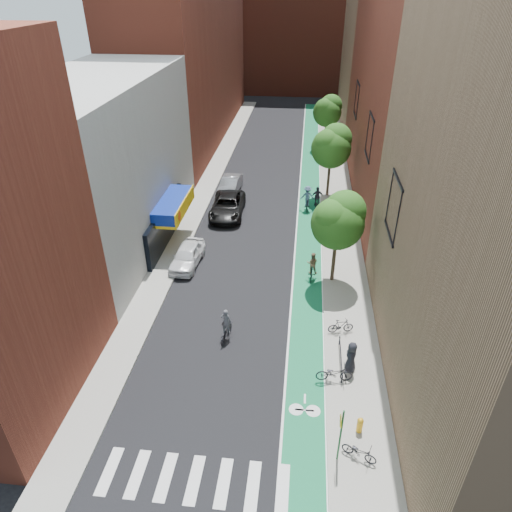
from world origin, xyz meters
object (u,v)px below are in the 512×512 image
(parked_car_silver, at_px, (230,185))
(pedestrian, at_px, (351,357))
(parked_car_black, at_px, (227,206))
(fire_hydrant, at_px, (360,425))
(cyclist_lane_near, at_px, (312,268))
(cyclist_lead, at_px, (226,329))
(parked_car_white, at_px, (187,256))
(cyclist_lane_far, at_px, (307,199))
(cyclist_lane_mid, at_px, (317,201))

(parked_car_silver, height_order, pedestrian, pedestrian)
(parked_car_black, distance_m, fire_hydrant, 23.21)
(parked_car_black, distance_m, parked_car_silver, 4.64)
(cyclist_lane_near, bearing_deg, parked_car_silver, -56.56)
(parked_car_black, bearing_deg, cyclist_lead, -82.97)
(parked_car_white, height_order, cyclist_lane_far, cyclist_lane_far)
(cyclist_lane_mid, distance_m, cyclist_lane_far, 0.88)
(cyclist_lane_mid, bearing_deg, parked_car_silver, -31.16)
(parked_car_white, bearing_deg, parked_car_black, 83.57)
(parked_car_black, bearing_deg, parked_car_silver, 94.16)
(parked_car_white, distance_m, parked_car_silver, 12.88)
(parked_car_white, height_order, cyclist_lane_near, cyclist_lane_near)
(fire_hydrant, bearing_deg, cyclist_lead, 141.03)
(parked_car_white, relative_size, parked_car_black, 0.74)
(cyclist_lane_mid, distance_m, pedestrian, 19.42)
(parked_car_silver, xyz_separation_m, cyclist_lead, (2.98, -20.21, -0.12))
(parked_car_silver, relative_size, cyclist_lead, 2.37)
(parked_car_white, bearing_deg, parked_car_silver, 89.51)
(parked_car_white, distance_m, cyclist_lead, 8.39)
(cyclist_lead, distance_m, fire_hydrant, 8.94)
(cyclist_lane_mid, relative_size, cyclist_lane_far, 0.95)
(parked_car_white, xyz_separation_m, cyclist_lane_far, (8.29, 9.95, 0.25))
(pedestrian, bearing_deg, parked_car_silver, -149.50)
(parked_car_black, relative_size, cyclist_lane_far, 2.67)
(parked_car_silver, bearing_deg, parked_car_black, -79.87)
(cyclist_lane_near, relative_size, fire_hydrant, 2.33)
(parked_car_silver, relative_size, cyclist_lane_mid, 2.22)
(parked_car_black, relative_size, pedestrian, 3.27)
(parked_car_white, height_order, cyclist_lead, cyclist_lead)
(parked_car_white, xyz_separation_m, parked_car_silver, (1.02, 12.84, 0.03))
(cyclist_lane_far, xyz_separation_m, pedestrian, (2.48, -19.20, 0.06))
(parked_car_black, distance_m, cyclist_lead, 15.79)
(cyclist_lead, height_order, cyclist_lane_far, cyclist_lane_far)
(parked_car_silver, distance_m, cyclist_lane_far, 7.82)
(parked_car_white, bearing_deg, cyclist_lane_near, -0.59)
(parked_car_silver, distance_m, cyclist_lane_near, 15.60)
(parked_car_black, distance_m, cyclist_lane_mid, 7.85)
(cyclist_lead, height_order, cyclist_lane_mid, cyclist_lane_mid)
(parked_car_silver, bearing_deg, fire_hydrant, -65.02)
(cyclist_lane_far, bearing_deg, parked_car_black, 12.03)
(parked_car_white, distance_m, cyclist_lane_mid, 13.62)
(parked_car_silver, xyz_separation_m, pedestrian, (9.75, -22.08, 0.28))
(parked_car_black, relative_size, parked_car_silver, 1.26)
(parked_car_white, distance_m, pedestrian, 14.20)
(parked_car_silver, bearing_deg, parked_car_white, -90.60)
(parked_car_black, distance_m, cyclist_lane_far, 6.99)
(parked_car_white, relative_size, fire_hydrant, 5.27)
(parked_car_silver, bearing_deg, cyclist_lane_near, -56.32)
(parked_car_white, distance_m, cyclist_lane_near, 8.79)
(cyclist_lane_mid, xyz_separation_m, fire_hydrant, (1.81, -23.09, -0.24))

